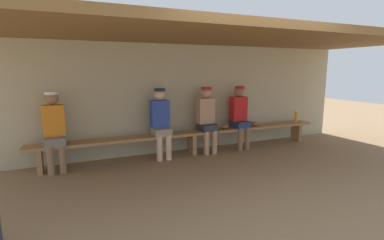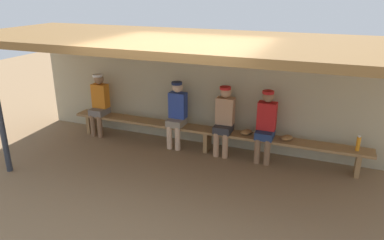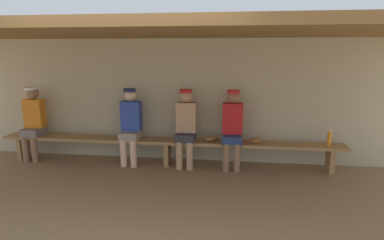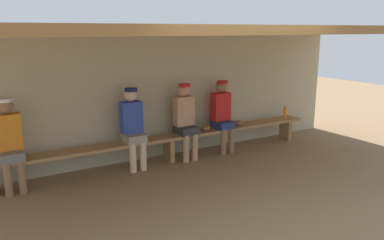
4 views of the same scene
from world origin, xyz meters
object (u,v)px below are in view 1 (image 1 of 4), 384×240
object	(u,v)px
bench	(192,135)
water_bottle_green	(296,117)
baseball_glove_tan	(254,124)
player_near_post	(54,128)
baseball_glove_dark_brown	(225,126)
player_leftmost	(161,120)
player_shirtless_tan	(240,114)
player_in_red	(207,117)

from	to	relation	value
bench	water_bottle_green	size ratio (longest dim) A/B	21.99
water_bottle_green	baseball_glove_tan	bearing A→B (deg)	178.89
player_near_post	bench	bearing A→B (deg)	-0.08
baseball_glove_tan	water_bottle_green	bearing A→B (deg)	126.68
bench	baseball_glove_dark_brown	world-z (taller)	baseball_glove_dark_brown
water_bottle_green	baseball_glove_tan	xyz separation A→B (m)	(-1.18, 0.02, -0.09)
player_leftmost	baseball_glove_tan	bearing A→B (deg)	0.23
player_near_post	player_leftmost	bearing A→B (deg)	0.00
player_shirtless_tan	baseball_glove_dark_brown	xyz separation A→B (m)	(-0.36, 0.01, -0.24)
player_in_red	player_leftmost	world-z (taller)	same
bench	player_shirtless_tan	world-z (taller)	player_shirtless_tan
player_shirtless_tan	water_bottle_green	size ratio (longest dim) A/B	4.93
player_near_post	baseball_glove_dark_brown	distance (m)	3.27
baseball_glove_tan	bench	bearing A→B (deg)	-51.74
baseball_glove_tan	player_in_red	bearing A→B (deg)	-51.78
bench	baseball_glove_tan	bearing A→B (deg)	0.47
player_shirtless_tan	player_in_red	xyz separation A→B (m)	(-0.80, 0.00, 0.00)
player_shirtless_tan	water_bottle_green	bearing A→B (deg)	-0.51
player_leftmost	baseball_glove_tan	xyz separation A→B (m)	(2.18, 0.01, -0.24)
bench	baseball_glove_dark_brown	bearing A→B (deg)	1.16
player_leftmost	baseball_glove_tan	distance (m)	2.19
player_shirtless_tan	player_near_post	size ratio (longest dim) A/B	1.00
player_leftmost	baseball_glove_dark_brown	bearing A→B (deg)	0.48
bench	player_shirtless_tan	xyz separation A→B (m)	(1.13, 0.00, 0.36)
player_leftmost	baseball_glove_tan	world-z (taller)	player_leftmost
player_shirtless_tan	baseball_glove_dark_brown	bearing A→B (deg)	178.09
player_in_red	player_near_post	size ratio (longest dim) A/B	1.00
player_in_red	baseball_glove_dark_brown	xyz separation A→B (m)	(0.44, 0.01, -0.24)
player_near_post	baseball_glove_tan	world-z (taller)	player_near_post
player_in_red	water_bottle_green	distance (m)	2.38
player_near_post	baseball_glove_tan	bearing A→B (deg)	0.13
player_shirtless_tan	water_bottle_green	xyz separation A→B (m)	(1.58, -0.01, -0.16)
player_near_post	baseball_glove_dark_brown	bearing A→B (deg)	0.21
player_near_post	player_shirtless_tan	bearing A→B (deg)	0.00
player_shirtless_tan	baseball_glove_dark_brown	distance (m)	0.43
player_shirtless_tan	player_leftmost	size ratio (longest dim) A/B	1.00
baseball_glove_dark_brown	water_bottle_green	bearing A→B (deg)	-49.60
bench	player_near_post	world-z (taller)	player_near_post
baseball_glove_tan	player_leftmost	bearing A→B (deg)	-51.97
bench	player_shirtless_tan	size ratio (longest dim) A/B	4.46
player_in_red	water_bottle_green	bearing A→B (deg)	-0.34
baseball_glove_tan	player_shirtless_tan	bearing A→B (deg)	-50.93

